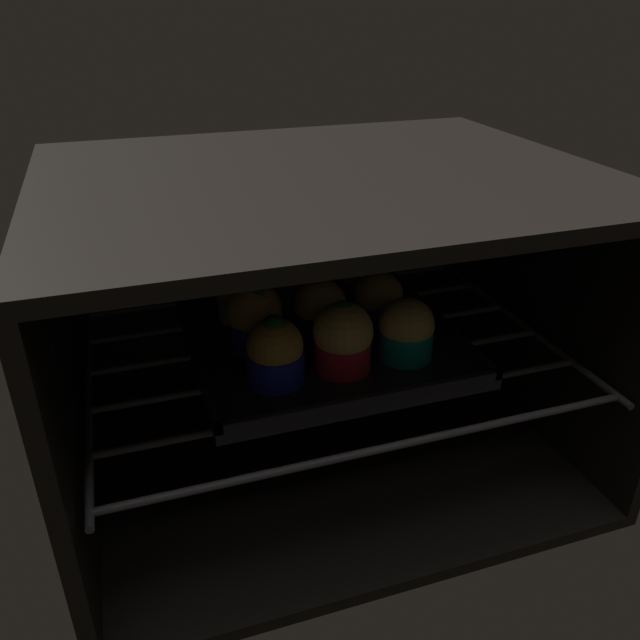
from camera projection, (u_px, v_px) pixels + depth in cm
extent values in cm
cube|color=black|center=(323.00, 446.00, 82.91)|extent=(59.00, 47.00, 1.50)
cube|color=black|center=(324.00, 178.00, 66.45)|extent=(59.00, 47.00, 1.50)
cube|color=black|center=(274.00, 258.00, 93.81)|extent=(59.00, 1.50, 34.00)
cube|color=black|center=(65.00, 367.00, 66.65)|extent=(1.50, 47.00, 34.00)
cube|color=black|center=(531.00, 294.00, 82.70)|extent=(1.50, 47.00, 34.00)
cylinder|color=#4C494C|center=(387.00, 448.00, 60.27)|extent=(54.00, 0.80, 0.80)
cylinder|color=#4C494C|center=(358.00, 404.00, 66.67)|extent=(54.00, 0.80, 0.80)
cylinder|color=#4C494C|center=(334.00, 367.00, 73.06)|extent=(54.00, 0.80, 0.80)
cylinder|color=#4C494C|center=(314.00, 337.00, 79.45)|extent=(54.00, 0.80, 0.80)
cylinder|color=#4C494C|center=(296.00, 311.00, 85.84)|extent=(54.00, 0.80, 0.80)
cylinder|color=#4C494C|center=(282.00, 289.00, 92.23)|extent=(54.00, 0.80, 0.80)
cylinder|color=#4C494C|center=(88.00, 391.00, 68.72)|extent=(0.80, 42.00, 0.80)
cylinder|color=#4C494C|center=(516.00, 319.00, 83.79)|extent=(0.80, 42.00, 0.80)
cube|color=black|center=(320.00, 340.00, 76.83)|extent=(30.95, 30.95, 1.20)
cube|color=black|center=(367.00, 400.00, 63.65)|extent=(30.95, 0.80, 1.00)
cube|color=black|center=(286.00, 283.00, 89.00)|extent=(30.95, 0.80, 1.00)
cube|color=black|center=(195.00, 352.00, 72.12)|extent=(0.80, 30.95, 1.00)
cube|color=black|center=(432.00, 314.00, 80.53)|extent=(0.80, 30.95, 1.00)
cylinder|color=#1928B7|center=(275.00, 366.00, 67.02)|extent=(6.18, 6.18, 3.49)
sphere|color=gold|center=(275.00, 346.00, 65.87)|extent=(6.01, 6.01, 6.01)
sphere|color=#19511E|center=(274.00, 326.00, 64.75)|extent=(2.48, 2.48, 2.48)
cylinder|color=red|center=(345.00, 354.00, 69.21)|extent=(6.18, 6.18, 3.49)
sphere|color=#DBBC60|center=(345.00, 331.00, 67.88)|extent=(6.56, 6.56, 6.56)
sphere|color=#1E6023|center=(339.00, 313.00, 66.71)|extent=(2.58, 2.58, 2.58)
cylinder|color=#0C8C84|center=(405.00, 343.00, 71.46)|extent=(6.18, 6.18, 3.49)
sphere|color=#DBBC60|center=(406.00, 325.00, 70.41)|extent=(6.27, 6.27, 6.27)
sphere|color=#1E6023|center=(406.00, 304.00, 69.68)|extent=(1.64, 1.64, 1.64)
cylinder|color=#1928B7|center=(255.00, 333.00, 73.44)|extent=(6.18, 6.18, 3.49)
sphere|color=gold|center=(254.00, 310.00, 72.07)|extent=(6.58, 6.58, 6.58)
sphere|color=#28702D|center=(257.00, 297.00, 70.45)|extent=(2.38, 2.38, 2.38)
cylinder|color=#1928B7|center=(323.00, 323.00, 75.74)|extent=(6.18, 6.18, 3.49)
sphere|color=#DBBC60|center=(323.00, 304.00, 74.59)|extent=(6.21, 6.21, 6.21)
cylinder|color=#7A238C|center=(378.00, 313.00, 78.05)|extent=(6.18, 6.18, 3.49)
sphere|color=#DBBC60|center=(378.00, 296.00, 76.98)|extent=(6.06, 6.06, 6.06)
cylinder|color=silver|center=(242.00, 305.00, 80.01)|extent=(6.18, 6.18, 3.49)
sphere|color=#DBBC60|center=(241.00, 287.00, 78.89)|extent=(6.76, 6.76, 6.76)
sphere|color=#28702D|center=(248.00, 268.00, 78.92)|extent=(1.95, 1.95, 1.95)
cylinder|color=#0C8C84|center=(298.00, 296.00, 82.39)|extent=(6.18, 6.18, 3.49)
sphere|color=gold|center=(298.00, 277.00, 81.12)|extent=(6.25, 6.25, 6.25)
sphere|color=#1E6023|center=(295.00, 265.00, 79.30)|extent=(1.84, 1.84, 1.84)
cylinder|color=red|center=(360.00, 288.00, 84.43)|extent=(6.18, 6.18, 3.49)
sphere|color=gold|center=(360.00, 269.00, 83.13)|extent=(6.74, 6.74, 6.74)
sphere|color=#28702D|center=(364.00, 256.00, 82.07)|extent=(1.69, 1.69, 1.69)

